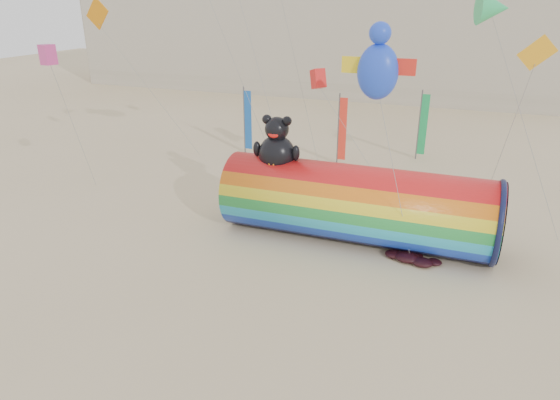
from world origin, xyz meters
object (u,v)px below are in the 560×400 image
(windsock_assembly, at_px, (356,202))
(kite_handler, at_px, (403,229))
(hotel_building, at_px, (311,6))
(fabric_bundle, at_px, (412,258))

(windsock_assembly, relative_size, kite_handler, 8.72)
(hotel_building, relative_size, fabric_bundle, 23.06)
(hotel_building, xyz_separation_m, fabric_bundle, (18.83, -43.89, -10.14))
(hotel_building, xyz_separation_m, kite_handler, (18.14, -42.10, -9.55))
(kite_handler, bearing_deg, windsock_assembly, -2.28)
(windsock_assembly, xyz_separation_m, fabric_bundle, (3.05, -1.37, -1.86))
(windsock_assembly, distance_m, fabric_bundle, 3.83)
(hotel_building, height_order, fabric_bundle, hotel_building)
(hotel_building, height_order, windsock_assembly, hotel_building)
(kite_handler, xyz_separation_m, fabric_bundle, (0.69, -1.79, -0.59))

